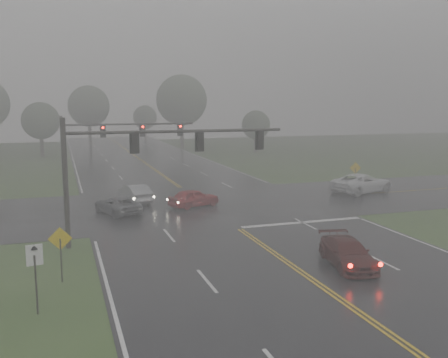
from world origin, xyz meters
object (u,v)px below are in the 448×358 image
object	(u,v)px
sedan_maroon	(347,266)
signal_gantry_far	(105,138)
pickup_white	(362,192)
signal_gantry_near	(137,155)
sedan_red	(194,207)
sedan_silver	(135,202)
car_grey	(118,214)

from	to	relation	value
sedan_maroon	signal_gantry_far	distance (m)	26.59
pickup_white	signal_gantry_near	bearing A→B (deg)	98.14
sedan_maroon	signal_gantry_far	size ratio (longest dim) A/B	0.38
sedan_red	sedan_maroon	bearing A→B (deg)	172.97
sedan_silver	sedan_maroon	bearing A→B (deg)	101.02
car_grey	sedan_maroon	bearing A→B (deg)	101.50
sedan_maroon	signal_gantry_near	world-z (taller)	signal_gantry_near
sedan_maroon	sedan_silver	distance (m)	20.17
sedan_silver	pickup_white	bearing A→B (deg)	163.81
sedan_maroon	pickup_white	xyz separation A→B (m)	(12.04, 16.88, 0.00)
sedan_maroon	sedan_silver	size ratio (longest dim) A/B	1.01
sedan_maroon	pickup_white	bearing A→B (deg)	65.18
sedan_red	pickup_white	size ratio (longest dim) A/B	0.67
car_grey	pickup_white	size ratio (longest dim) A/B	0.74
sedan_silver	car_grey	bearing A→B (deg)	53.12
sedan_red	signal_gantry_near	xyz separation A→B (m)	(-5.37, -8.23, 4.95)
sedan_silver	signal_gantry_near	xyz separation A→B (m)	(-1.38, -11.30, 4.95)
sedan_maroon	signal_gantry_far	bearing A→B (deg)	121.18
sedan_maroon	sedan_red	world-z (taller)	sedan_red
car_grey	sedan_silver	bearing A→B (deg)	-136.02
sedan_maroon	car_grey	xyz separation A→B (m)	(-9.25, 15.14, 0.00)
sedan_maroon	car_grey	world-z (taller)	sedan_maroon
signal_gantry_near	signal_gantry_far	size ratio (longest dim) A/B	1.08
pickup_white	signal_gantry_near	xyz separation A→B (m)	(-20.91, -9.45, 4.95)
pickup_white	sedan_silver	bearing A→B (deg)	68.42
pickup_white	signal_gantry_far	world-z (taller)	signal_gantry_far
sedan_maroon	signal_gantry_far	xyz separation A→B (m)	(-9.16, 24.52, 4.69)
sedan_red	pickup_white	world-z (taller)	pickup_white
car_grey	pickup_white	distance (m)	21.36
sedan_maroon	signal_gantry_near	bearing A→B (deg)	150.74
sedan_silver	signal_gantry_far	size ratio (longest dim) A/B	0.38
sedan_maroon	pickup_white	distance (m)	20.73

